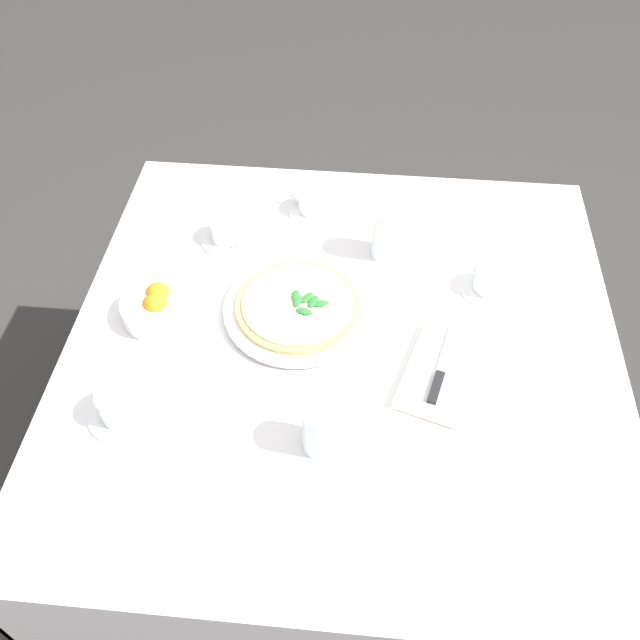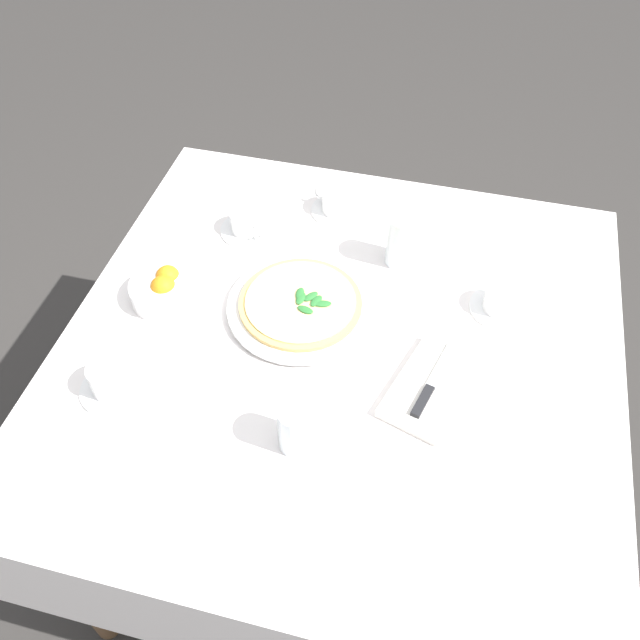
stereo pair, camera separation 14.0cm
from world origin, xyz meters
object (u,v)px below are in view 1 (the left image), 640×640
(coffee_cup_right_edge, at_px, (119,406))
(water_glass_center_back, at_px, (320,431))
(napkin_folded, at_px, (441,373))
(pizza_plate, at_px, (298,309))
(pizza, at_px, (298,305))
(coffee_cup_far_left, at_px, (314,202))
(coffee_cup_near_right, at_px, (228,231))
(dinner_knife, at_px, (442,368))
(citrus_bowl, at_px, (157,306))
(coffee_cup_left_edge, at_px, (491,281))
(water_glass_near_left, at_px, (386,235))

(coffee_cup_right_edge, height_order, water_glass_center_back, water_glass_center_back)
(water_glass_center_back, xyz_separation_m, napkin_folded, (0.18, -0.22, -0.04))
(water_glass_center_back, relative_size, napkin_folded, 0.43)
(pizza_plate, height_order, coffee_cup_right_edge, coffee_cup_right_edge)
(pizza, bearing_deg, coffee_cup_far_left, -0.08)
(pizza_plate, distance_m, coffee_cup_right_edge, 0.42)
(coffee_cup_near_right, height_order, napkin_folded, coffee_cup_near_right)
(water_glass_center_back, relative_size, dinner_knife, 0.55)
(coffee_cup_near_right, bearing_deg, citrus_bowl, 157.26)
(coffee_cup_left_edge, height_order, water_glass_near_left, water_glass_near_left)
(pizza, relative_size, coffee_cup_near_right, 2.03)
(coffee_cup_far_left, distance_m, coffee_cup_left_edge, 0.48)
(napkin_folded, bearing_deg, coffee_cup_left_edge, -7.14)
(coffee_cup_right_edge, bearing_deg, napkin_folded, -76.20)
(pizza_plate, bearing_deg, water_glass_center_back, -166.14)
(coffee_cup_near_right, bearing_deg, napkin_folded, -126.01)
(coffee_cup_far_left, xyz_separation_m, water_glass_center_back, (-0.66, -0.08, 0.02))
(water_glass_near_left, xyz_separation_m, citrus_bowl, (-0.24, 0.48, -0.03))
(coffee_cup_far_left, bearing_deg, napkin_folded, -148.09)
(pizza_plate, distance_m, water_glass_center_back, 0.33)
(coffee_cup_left_edge, bearing_deg, pizza, 104.67)
(water_glass_near_left, bearing_deg, water_glass_center_back, 168.90)
(coffee_cup_far_left, xyz_separation_m, napkin_folded, (-0.48, -0.30, -0.02))
(napkin_folded, distance_m, citrus_bowl, 0.61)
(water_glass_center_back, bearing_deg, coffee_cup_right_edge, 85.67)
(pizza, bearing_deg, coffee_cup_right_edge, 133.90)
(coffee_cup_left_edge, height_order, dinner_knife, coffee_cup_left_edge)
(pizza_plate, height_order, coffee_cup_near_right, coffee_cup_near_right)
(water_glass_near_left, bearing_deg, pizza, 138.35)
(pizza_plate, distance_m, pizza, 0.01)
(coffee_cup_far_left, relative_size, water_glass_center_back, 1.22)
(water_glass_center_back, height_order, citrus_bowl, water_glass_center_back)
(coffee_cup_right_edge, height_order, napkin_folded, coffee_cup_right_edge)
(coffee_cup_near_right, bearing_deg, water_glass_center_back, -153.25)
(pizza, distance_m, citrus_bowl, 0.30)
(coffee_cup_left_edge, relative_size, coffee_cup_near_right, 1.02)
(coffee_cup_far_left, distance_m, coffee_cup_right_edge, 0.70)
(coffee_cup_near_right, distance_m, citrus_bowl, 0.27)
(coffee_cup_left_edge, bearing_deg, coffee_cup_right_edge, 119.07)
(pizza_plate, relative_size, coffee_cup_right_edge, 2.43)
(coffee_cup_right_edge, bearing_deg, coffee_cup_left_edge, -60.93)
(pizza_plate, height_order, water_glass_near_left, water_glass_near_left)
(water_glass_near_left, bearing_deg, pizza_plate, 138.28)
(pizza, distance_m, coffee_cup_near_right, 0.29)
(coffee_cup_near_right, relative_size, water_glass_center_back, 1.21)
(coffee_cup_far_left, height_order, coffee_cup_near_right, coffee_cup_far_left)
(coffee_cup_far_left, bearing_deg, pizza, 179.92)
(coffee_cup_near_right, bearing_deg, coffee_cup_left_edge, -100.03)
(pizza_plate, xyz_separation_m, pizza, (0.00, -0.00, 0.01))
(pizza, distance_m, coffee_cup_right_edge, 0.42)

